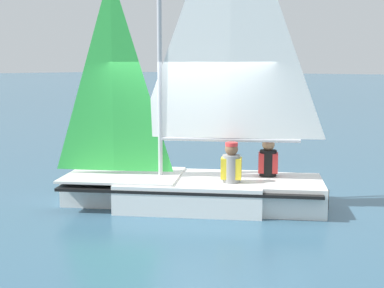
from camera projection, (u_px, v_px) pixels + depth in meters
ground_plane at (192, 205)px, 9.42m from camera, size 260.00×260.00×0.00m
sailboat_main at (195, 163)px, 9.30m from camera, size 4.63×3.59×5.69m
sailor_helm at (231, 174)px, 8.98m from camera, size 0.42×0.41×1.16m
sailor_crew at (268, 168)px, 9.49m from camera, size 0.42×0.41×1.16m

